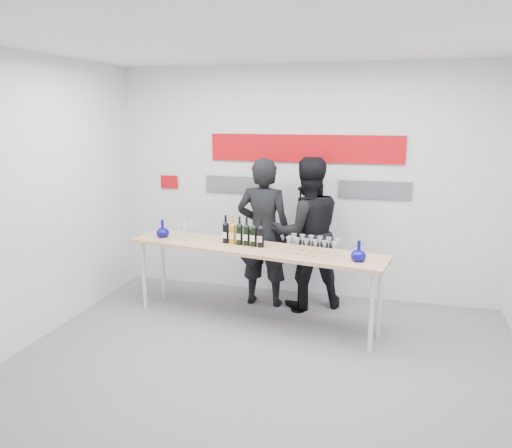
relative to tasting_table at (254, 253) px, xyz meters
name	(u,v)px	position (x,y,z in m)	size (l,w,h in m)	color
ground	(267,360)	(0.38, -0.88, -0.84)	(5.00, 5.00, 0.00)	slate
back_wall	(304,183)	(0.38, 1.12, 0.66)	(5.00, 0.04, 3.00)	silver
signage	(300,160)	(0.32, 1.09, 0.97)	(3.38, 0.02, 0.79)	#BB080E
tasting_table	(254,253)	(0.00, 0.00, 0.00)	(3.07, 1.10, 0.90)	#DBAF76
wine_bottles	(243,231)	(-0.14, 0.06, 0.23)	(0.53, 0.16, 0.33)	black
decanter_left	(163,228)	(-1.20, 0.16, 0.18)	(0.16, 0.16, 0.21)	#09067B
decanter_right	(359,251)	(1.19, -0.25, 0.18)	(0.16, 0.16, 0.21)	#09067B
glasses_left	(185,231)	(-0.90, 0.15, 0.16)	(0.19, 0.24, 0.18)	silver
glasses_right	(313,246)	(0.70, -0.12, 0.16)	(0.58, 0.31, 0.18)	silver
presenter_left	(264,232)	(-0.03, 0.58, 0.10)	(0.68, 0.45, 1.87)	black
presenter_right	(307,233)	(0.50, 0.67, 0.11)	(0.91, 0.71, 1.88)	black
mic_stand	(299,274)	(0.45, 0.45, -0.36)	(0.18, 0.18, 1.55)	black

